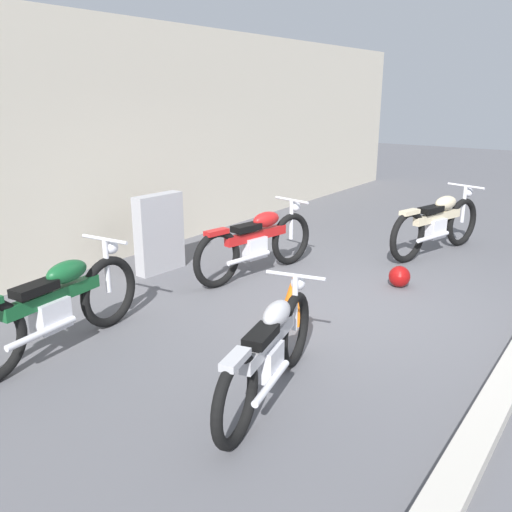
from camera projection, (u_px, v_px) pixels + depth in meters
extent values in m
plane|color=#56565B|center=(344.00, 304.00, 6.38)|extent=(40.00, 40.00, 0.00)
cube|color=beige|center=(124.00, 141.00, 7.95)|extent=(18.00, 0.30, 3.43)
cube|color=#9E9EA3|center=(159.00, 233.00, 7.41)|extent=(0.75, 0.25, 1.09)
sphere|color=maroon|center=(399.00, 277.00, 6.91)|extent=(0.28, 0.28, 0.28)
cone|color=orange|center=(293.00, 298.00, 5.82)|extent=(0.32, 0.32, 0.55)
torus|color=black|center=(462.00, 222.00, 8.71)|extent=(0.78, 0.30, 0.78)
torus|color=black|center=(408.00, 237.00, 7.84)|extent=(0.78, 0.30, 0.78)
cube|color=silver|center=(434.00, 228.00, 8.24)|extent=(0.39, 0.30, 0.30)
cube|color=beige|center=(437.00, 217.00, 8.22)|extent=(1.09, 0.39, 0.13)
ellipsoid|color=beige|center=(446.00, 203.00, 8.28)|extent=(0.51, 0.33, 0.21)
cube|color=black|center=(431.00, 210.00, 8.06)|extent=(0.46, 0.30, 0.09)
cube|color=beige|center=(410.00, 212.00, 7.73)|extent=(0.36, 0.21, 0.06)
cylinder|color=silver|center=(464.00, 204.00, 8.62)|extent=(0.06, 0.06, 0.59)
cylinder|color=silver|center=(466.00, 186.00, 8.54)|extent=(0.20, 0.61, 0.04)
sphere|color=silver|center=(468.00, 192.00, 8.62)|extent=(0.15, 0.15, 0.15)
cylinder|color=silver|center=(433.00, 237.00, 8.03)|extent=(0.74, 0.26, 0.06)
torus|color=black|center=(109.00, 292.00, 5.70)|extent=(0.77, 0.17, 0.77)
cube|color=silver|center=(51.00, 315.00, 5.06)|extent=(0.36, 0.24, 0.29)
cube|color=#145128|center=(53.00, 296.00, 5.06)|extent=(1.08, 0.22, 0.13)
ellipsoid|color=#145128|center=(67.00, 272.00, 5.16)|extent=(0.48, 0.26, 0.21)
cube|color=black|center=(35.00, 289.00, 4.86)|extent=(0.44, 0.23, 0.08)
cylinder|color=silver|center=(107.00, 266.00, 5.62)|extent=(0.06, 0.06, 0.58)
cylinder|color=silver|center=(105.00, 239.00, 5.53)|extent=(0.10, 0.61, 0.04)
sphere|color=silver|center=(111.00, 247.00, 5.63)|extent=(0.15, 0.15, 0.15)
cylinder|color=silver|center=(42.00, 333.00, 4.85)|extent=(0.74, 0.14, 0.06)
torus|color=black|center=(291.00, 239.00, 7.77)|extent=(0.76, 0.22, 0.76)
torus|color=black|center=(217.00, 259.00, 6.83)|extent=(0.76, 0.22, 0.76)
cube|color=silver|center=(254.00, 248.00, 7.26)|extent=(0.36, 0.26, 0.29)
cube|color=#B21919|center=(256.00, 235.00, 7.24)|extent=(1.06, 0.29, 0.12)
ellipsoid|color=#B21919|center=(266.00, 219.00, 7.31)|extent=(0.48, 0.28, 0.21)
cube|color=black|center=(246.00, 228.00, 7.08)|extent=(0.44, 0.26, 0.08)
cube|color=#B21919|center=(216.00, 232.00, 6.73)|extent=(0.35, 0.18, 0.06)
cylinder|color=silver|center=(291.00, 220.00, 7.68)|extent=(0.06, 0.06, 0.57)
cylinder|color=silver|center=(292.00, 200.00, 7.60)|extent=(0.14, 0.60, 0.04)
sphere|color=silver|center=(295.00, 206.00, 7.68)|extent=(0.14, 0.14, 0.14)
cylinder|color=silver|center=(249.00, 258.00, 7.06)|extent=(0.72, 0.19, 0.06)
torus|color=black|center=(294.00, 329.00, 4.89)|extent=(0.69, 0.24, 0.69)
torus|color=black|center=(236.00, 400.00, 3.76)|extent=(0.69, 0.24, 0.69)
cube|color=silver|center=(267.00, 361.00, 4.28)|extent=(0.34, 0.25, 0.26)
cube|color=#ADADB2|center=(269.00, 341.00, 4.27)|extent=(0.96, 0.31, 0.11)
ellipsoid|color=#ADADB2|center=(277.00, 314.00, 4.37)|extent=(0.45, 0.28, 0.19)
cube|color=black|center=(261.00, 336.00, 4.09)|extent=(0.41, 0.25, 0.08)
cube|color=#ADADB2|center=(235.00, 359.00, 3.67)|extent=(0.32, 0.18, 0.06)
cylinder|color=silver|center=(295.00, 303.00, 4.81)|extent=(0.05, 0.05, 0.52)
cylinder|color=silver|center=(296.00, 276.00, 4.73)|extent=(0.16, 0.54, 0.03)
sphere|color=silver|center=(298.00, 283.00, 4.83)|extent=(0.13, 0.13, 0.13)
cylinder|color=silver|center=(271.00, 382.00, 4.09)|extent=(0.66, 0.21, 0.06)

